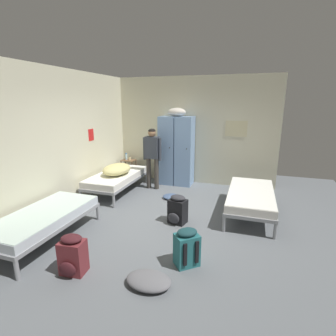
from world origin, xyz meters
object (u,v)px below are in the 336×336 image
bedding_heap (117,169)px  lotion_bottle (130,158)px  locker_bank (176,149)px  person_traveler (152,153)px  clothes_pile_denim (171,197)px  clothes_pile_grey (149,280)px  backpack_black (177,210)px  shelf_unit (129,167)px  backpack_teal (186,247)px  bed_left_rear (117,177)px  bed_left_front (43,218)px  water_bottle (126,157)px  bed_right (251,196)px  backpack_maroon (73,255)px

bedding_heap → lotion_bottle: 1.20m
locker_bank → lotion_bottle: size_ratio=15.48×
person_traveler → clothes_pile_denim: bearing=-38.6°
lotion_bottle → clothes_pile_grey: 4.66m
backpack_black → shelf_unit: bearing=133.1°
person_traveler → clothes_pile_denim: 1.26m
shelf_unit → backpack_teal: size_ratio=1.04×
backpack_black → bed_left_rear: bearing=148.6°
clothes_pile_grey → shelf_unit: bearing=119.5°
bed_left_front → clothes_pile_grey: bearing=-13.4°
locker_bank → bedding_heap: size_ratio=2.40×
locker_bank → clothes_pile_grey: size_ratio=3.55×
shelf_unit → water_bottle: size_ratio=2.96×
locker_bank → clothes_pile_denim: bearing=-79.3°
person_traveler → clothes_pile_denim: (0.69, -0.55, -0.90)m
person_traveler → backpack_teal: person_traveler is taller
bed_left_front → bed_right: bearing=33.4°
locker_bank → bed_right: 2.54m
lotion_bottle → backpack_maroon: lotion_bottle is taller
bed_left_front → clothes_pile_grey: (2.06, -0.49, -0.31)m
backpack_maroon → clothes_pile_grey: backpack_maroon is taller
locker_bank → person_traveler: bearing=-128.3°
bed_right → bedding_heap: bedding_heap is taller
shelf_unit → person_traveler: 1.32m
bed_right → locker_bank: bearing=143.8°
water_bottle → clothes_pile_grey: bearing=-59.8°
water_bottle → backpack_maroon: bearing=-72.2°
person_traveler → water_bottle: bearing=149.7°
bed_left_rear → person_traveler: bearing=35.8°
backpack_maroon → bed_right: bearing=50.7°
shelf_unit → clothes_pile_denim: (1.69, -1.16, -0.30)m
person_traveler → lotion_bottle: 1.14m
backpack_teal → backpack_maroon: (-1.38, -0.65, 0.00)m
locker_bank → backpack_teal: (1.18, -3.50, -0.71)m
bed_left_rear → bed_left_front: bearing=-90.0°
backpack_teal → clothes_pile_grey: backpack_teal is taller
lotion_bottle → clothes_pile_denim: lotion_bottle is taller
shelf_unit → backpack_black: (2.17, -2.33, -0.09)m
bed_left_front → shelf_unit: bearing=94.0°
shelf_unit → bed_left_rear: size_ratio=0.30×
bed_left_rear → backpack_maroon: bearing=-71.4°
bed_left_front → clothes_pile_grey: 2.14m
shelf_unit → lotion_bottle: (0.07, -0.04, 0.28)m
bed_left_front → bed_right: size_ratio=1.00×
bed_left_rear → clothes_pile_denim: 1.48m
bed_left_rear → clothes_pile_denim: bearing=-0.4°
clothes_pile_grey → bed_right: bearing=66.1°
backpack_teal → clothes_pile_denim: (-0.96, 2.35, -0.22)m
water_bottle → backpack_maroon: size_ratio=0.35×
locker_bank → clothes_pile_grey: 4.25m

